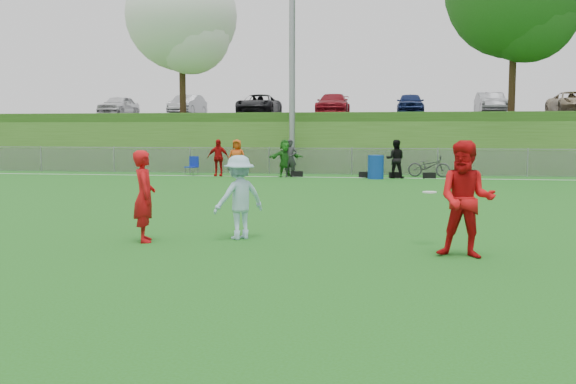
% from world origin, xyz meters
% --- Properties ---
extents(ground, '(120.00, 120.00, 0.00)m').
position_xyz_m(ground, '(0.00, 0.00, 0.00)').
color(ground, '#1F5A12').
rests_on(ground, ground).
extents(sideline_far, '(60.00, 0.10, 0.01)m').
position_xyz_m(sideline_far, '(0.00, 18.00, 0.01)').
color(sideline_far, white).
rests_on(sideline_far, ground).
extents(fence, '(58.00, 0.06, 1.30)m').
position_xyz_m(fence, '(0.00, 20.00, 0.65)').
color(fence, gray).
rests_on(fence, ground).
extents(light_pole, '(1.20, 0.40, 12.15)m').
position_xyz_m(light_pole, '(-3.00, 20.80, 6.71)').
color(light_pole, gray).
rests_on(light_pole, ground).
extents(berm, '(120.00, 18.00, 3.00)m').
position_xyz_m(berm, '(0.00, 31.00, 1.50)').
color(berm, '#2B5217').
rests_on(berm, ground).
extents(parking_lot, '(120.00, 12.00, 0.10)m').
position_xyz_m(parking_lot, '(0.00, 33.00, 3.05)').
color(parking_lot, black).
rests_on(parking_lot, berm).
extents(tree_white_flowering, '(6.30, 6.30, 8.78)m').
position_xyz_m(tree_white_flowering, '(-9.84, 24.92, 8.32)').
color(tree_white_flowering, black).
rests_on(tree_white_flowering, berm).
extents(car_row, '(32.04, 5.18, 1.44)m').
position_xyz_m(car_row, '(-1.17, 32.00, 3.82)').
color(car_row, silver).
rests_on(car_row, parking_lot).
extents(spectator_row, '(9.00, 1.09, 1.69)m').
position_xyz_m(spectator_row, '(-2.73, 18.00, 0.85)').
color(spectator_row, '#A70B0C').
rests_on(spectator_row, ground).
extents(gear_bags, '(6.45, 0.44, 0.26)m').
position_xyz_m(gear_bags, '(0.99, 18.10, 0.13)').
color(gear_bags, black).
rests_on(gear_bags, ground).
extents(player_red_left, '(0.63, 0.74, 1.72)m').
position_xyz_m(player_red_left, '(-2.68, 0.75, 0.86)').
color(player_red_left, red).
rests_on(player_red_left, ground).
extents(player_red_center, '(1.07, 0.91, 1.93)m').
position_xyz_m(player_red_center, '(3.10, 0.16, 0.96)').
color(player_red_center, red).
rests_on(player_red_center, ground).
extents(player_blue, '(1.17, 1.15, 1.61)m').
position_xyz_m(player_blue, '(-1.00, 1.34, 0.81)').
color(player_blue, '#9DC5DB').
rests_on(player_blue, ground).
extents(frisbee, '(0.25, 0.25, 0.02)m').
position_xyz_m(frisbee, '(2.58, 1.25, 0.97)').
color(frisbee, silver).
rests_on(frisbee, ground).
extents(recycling_bin, '(0.87, 0.87, 1.03)m').
position_xyz_m(recycling_bin, '(1.20, 17.43, 0.52)').
color(recycling_bin, '#0D3795').
rests_on(recycling_bin, ground).
extents(camp_chair, '(0.60, 0.61, 0.89)m').
position_xyz_m(camp_chair, '(-7.35, 18.23, 0.26)').
color(camp_chair, '#0D2293').
rests_on(camp_chair, ground).
extents(bicycle, '(1.98, 1.00, 0.99)m').
position_xyz_m(bicycle, '(3.55, 19.00, 0.50)').
color(bicycle, '#303032').
rests_on(bicycle, ground).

